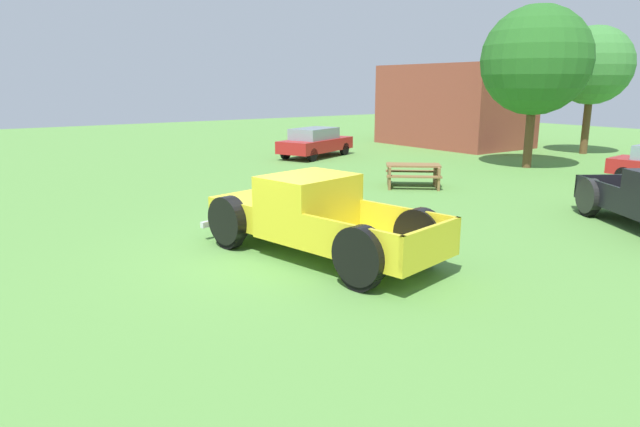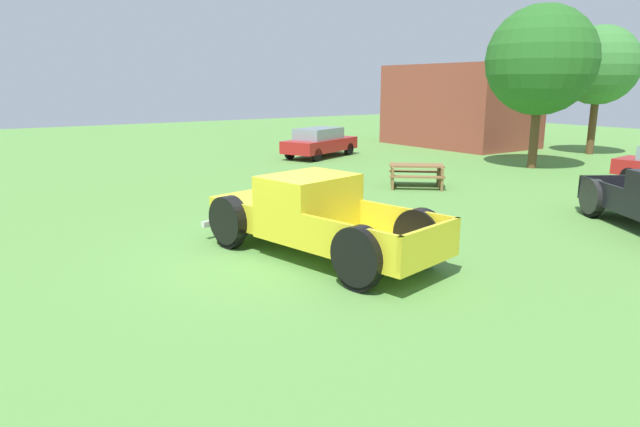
# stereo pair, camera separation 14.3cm
# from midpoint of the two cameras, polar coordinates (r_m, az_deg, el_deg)

# --- Properties ---
(ground_plane) EXTENTS (80.00, 80.00, 0.00)m
(ground_plane) POSITION_cam_midpoint_polar(r_m,az_deg,el_deg) (11.59, -4.88, -3.88)
(ground_plane) COLOR #5B9342
(pickup_truck_foreground) EXTENTS (5.63, 2.96, 1.64)m
(pickup_truck_foreground) POSITION_cam_midpoint_polar(r_m,az_deg,el_deg) (11.22, -1.81, -0.28)
(pickup_truck_foreground) COLOR yellow
(pickup_truck_foreground) RESTS_ON ground_plane
(sedan_distant_a) EXTENTS (3.10, 4.50, 1.39)m
(sedan_distant_a) POSITION_cam_midpoint_polar(r_m,az_deg,el_deg) (26.41, -0.65, 7.46)
(sedan_distant_a) COLOR #B21E1E
(sedan_distant_a) RESTS_ON ground_plane
(picnic_table) EXTENTS (2.30, 2.33, 0.78)m
(picnic_table) POSITION_cam_midpoint_polar(r_m,az_deg,el_deg) (18.90, 9.43, 4.22)
(picnic_table) COLOR olive
(picnic_table) RESTS_ON ground_plane
(oak_tree_east) EXTENTS (4.37, 4.37, 6.54)m
(oak_tree_east) POSITION_cam_midpoint_polar(r_m,az_deg,el_deg) (24.51, 21.36, 14.58)
(oak_tree_east) COLOR brown
(oak_tree_east) RESTS_ON ground_plane
(oak_tree_west) EXTENTS (3.78, 3.78, 6.21)m
(oak_tree_west) POSITION_cam_midpoint_polar(r_m,az_deg,el_deg) (30.68, 26.37, 13.61)
(oak_tree_west) COLOR brown
(oak_tree_west) RESTS_ON ground_plane
(brick_pavilion) EXTENTS (7.72, 5.07, 4.48)m
(brick_pavilion) POSITION_cam_midpoint_polar(r_m,az_deg,el_deg) (32.56, 13.62, 10.86)
(brick_pavilion) COLOR brown
(brick_pavilion) RESTS_ON ground_plane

